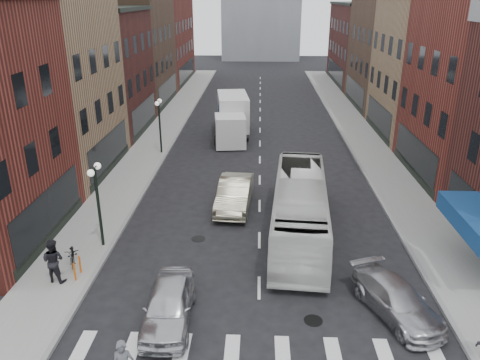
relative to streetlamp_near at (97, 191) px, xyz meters
The scene contains 24 objects.
ground 8.90m from the streetlamp_near, 28.39° to the right, with size 160.00×160.00×0.00m, color black.
sidewalk_left 18.26m from the streetlamp_near, 93.50° to the left, with size 3.00×74.00×0.15m, color gray.
sidewalk_right 24.18m from the streetlamp_near, 48.54° to the left, with size 3.00×74.00×0.15m, color gray.
curb_left 18.24m from the streetlamp_near, 88.73° to the left, with size 0.20×74.00×0.16m, color gray.
curb_right 23.23m from the streetlamp_near, 51.34° to the left, with size 0.20×74.00×0.16m, color gray.
crosswalk_stripes 10.59m from the streetlamp_near, 43.41° to the right, with size 12.00×2.20×0.01m, color silver.
bldg_left_mid_a 12.97m from the streetlamp_near, 127.21° to the left, with size 10.30×10.20×12.30m.
bldg_left_mid_b 21.51m from the streetlamp_near, 110.79° to the left, with size 10.30×10.20×10.30m.
bldg_left_far_a 32.14m from the streetlamp_near, 103.77° to the left, with size 10.30×12.20×13.30m.
bldg_left_far_b 45.72m from the streetlamp_near, 99.58° to the left, with size 10.30×16.20×11.30m.
bldg_right_mid_b 30.15m from the streetlamp_near, 41.77° to the left, with size 10.30×10.20×11.30m.
bldg_right_far_a 38.38m from the streetlamp_near, 54.16° to the left, with size 10.30×12.20×12.30m.
bldg_right_far_b 50.31m from the streetlamp_near, 63.54° to the left, with size 10.30×16.20×10.30m.
awning_blue 16.40m from the streetlamp_near, ahead, with size 1.80×5.00×0.78m.
streetlamp_near is the anchor object (origin of this frame).
streetlamp_far 14.00m from the streetlamp_near, 90.00° to the left, with size 0.32×1.22×4.11m.
bike_rack 3.59m from the streetlamp_near, 94.24° to the right, with size 0.08×0.68×0.80m.
box_truck 19.35m from the streetlamp_near, 74.78° to the left, with size 2.98×8.06×3.41m.
transit_bus 9.60m from the streetlamp_near, ahead, with size 2.47×10.54×2.94m, color silver.
sedan_left_near 7.02m from the streetlamp_near, 51.84° to the right, with size 1.71×4.25×1.45m, color silver.
sedan_left_far 7.95m from the streetlamp_near, 38.62° to the left, with size 1.74×4.99×1.64m, color #BAB597.
curb_car 13.48m from the streetlamp_near, 19.75° to the right, with size 1.76×4.34×1.26m, color #ABABB0.
parked_bicycle 2.98m from the streetlamp_near, 115.12° to the right, with size 0.56×1.62×0.85m, color black.
ped_left_solo 3.67m from the streetlamp_near, 108.25° to the right, with size 0.92×0.53×1.90m, color black.
Camera 1 is at (-0.11, -15.18, 11.16)m, focal length 35.00 mm.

